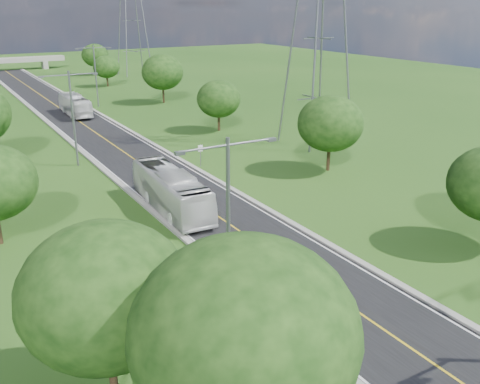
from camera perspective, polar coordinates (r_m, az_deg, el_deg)
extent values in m
plane|color=#214814|center=(75.54, -15.34, 6.22)|extent=(260.00, 260.00, 0.00)
cube|color=black|center=(81.22, -16.51, 7.03)|extent=(8.00, 150.00, 0.06)
cube|color=gray|center=(80.31, -19.46, 6.65)|extent=(0.50, 150.00, 0.22)
cube|color=gray|center=(82.30, -13.65, 7.50)|extent=(0.50, 150.00, 0.22)
cylinder|color=slate|center=(56.94, -4.24, 3.90)|extent=(0.08, 0.08, 2.40)
cube|color=white|center=(56.70, -4.25, 4.67)|extent=(0.55, 0.04, 0.70)
cube|color=gray|center=(154.76, -20.10, 12.63)|extent=(1.20, 3.00, 2.00)
cube|color=gray|center=(153.05, -23.91, 12.70)|extent=(30.00, 3.00, 1.20)
cylinder|color=slate|center=(28.98, -1.25, -3.81)|extent=(0.22, 0.22, 10.00)
cylinder|color=slate|center=(26.86, -3.93, 4.64)|extent=(2.80, 0.12, 0.12)
cylinder|color=slate|center=(28.18, 1.17, 5.39)|extent=(2.80, 0.12, 0.12)
cube|color=slate|center=(26.34, -6.46, 4.15)|extent=(0.50, 0.25, 0.18)
cube|color=slate|center=(28.87, 3.38, 5.61)|extent=(0.50, 0.25, 0.18)
cylinder|color=slate|center=(58.84, -17.35, 7.39)|extent=(0.22, 0.22, 10.00)
cylinder|color=slate|center=(57.83, -19.18, 11.64)|extent=(2.80, 0.12, 0.12)
cylinder|color=slate|center=(58.45, -16.46, 11.99)|extent=(2.80, 0.12, 0.12)
cube|color=slate|center=(57.59, -20.46, 11.42)|extent=(0.50, 0.25, 0.18)
cube|color=slate|center=(58.79, -15.21, 12.09)|extent=(0.50, 0.25, 0.18)
cylinder|color=slate|center=(93.37, -15.12, 11.80)|extent=(0.22, 0.22, 10.00)
cylinder|color=slate|center=(92.55, -16.23, 14.51)|extent=(2.80, 0.12, 0.12)
cylinder|color=slate|center=(93.31, -14.53, 14.70)|extent=(2.80, 0.12, 0.12)
cube|color=slate|center=(92.24, -17.03, 14.39)|extent=(0.50, 0.25, 0.18)
cube|color=slate|center=(93.69, -13.74, 14.75)|extent=(0.50, 0.25, 0.18)
cylinder|color=black|center=(24.86, -13.42, -18.06)|extent=(0.36, 0.36, 3.06)
ellipsoid|color=black|center=(22.81, -14.16, -10.56)|extent=(7.14, 7.14, 6.07)
ellipsoid|color=black|center=(18.73, 0.46, -14.89)|extent=(7.98, 7.98, 6.78)
cylinder|color=black|center=(56.13, 9.42, 3.71)|extent=(0.36, 0.36, 2.88)
ellipsoid|color=black|center=(55.29, 9.62, 7.22)|extent=(6.72, 6.72, 5.71)
cylinder|color=black|center=(73.38, -2.27, 7.53)|extent=(0.36, 0.36, 2.52)
ellipsoid|color=black|center=(72.81, -2.30, 9.91)|extent=(5.88, 5.88, 5.00)
cylinder|color=black|center=(95.54, -8.17, 10.32)|extent=(0.36, 0.36, 3.06)
ellipsoid|color=black|center=(95.03, -8.28, 12.55)|extent=(7.14, 7.14, 6.07)
cylinder|color=black|center=(117.17, -13.96, 11.45)|extent=(0.36, 0.36, 2.34)
ellipsoid|color=black|center=(116.83, -14.08, 12.84)|extent=(5.46, 5.46, 4.64)
cylinder|color=black|center=(137.18, -15.09, 12.54)|extent=(0.36, 0.36, 2.70)
ellipsoid|color=black|center=(136.86, -15.21, 13.90)|extent=(6.30, 6.30, 5.36)
imported|color=silver|center=(87.24, -17.19, 8.84)|extent=(2.70, 11.07, 3.08)
imported|color=silver|center=(44.80, -7.36, 0.17)|extent=(3.44, 12.32, 3.40)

